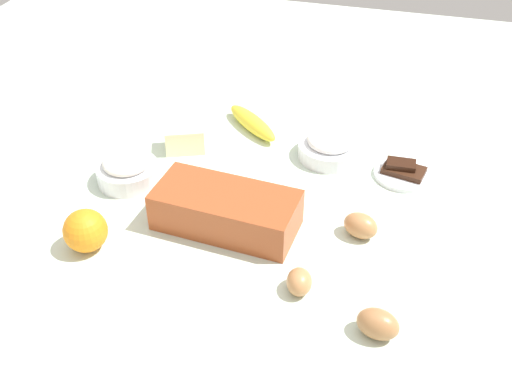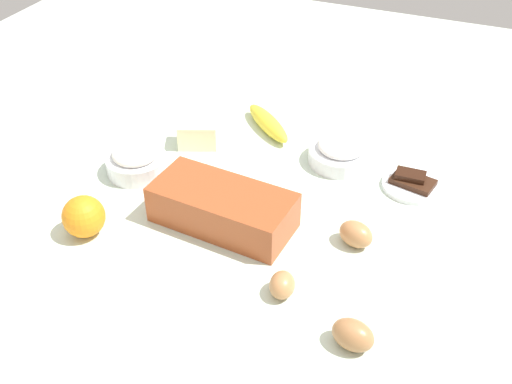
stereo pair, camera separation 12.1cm
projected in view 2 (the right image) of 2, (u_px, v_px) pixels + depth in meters
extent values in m
cube|color=silver|center=(256.00, 211.00, 1.24)|extent=(2.40, 2.40, 0.02)
cube|color=#9E4723|center=(223.00, 207.00, 1.17)|extent=(0.29, 0.15, 0.08)
cube|color=black|center=(223.00, 206.00, 1.17)|extent=(0.28, 0.14, 0.07)
cylinder|color=white|center=(137.00, 164.00, 1.33)|extent=(0.13, 0.13, 0.04)
torus|color=white|center=(136.00, 158.00, 1.32)|extent=(0.13, 0.13, 0.01)
ellipsoid|color=white|center=(135.00, 153.00, 1.31)|extent=(0.10, 0.10, 0.04)
cylinder|color=white|center=(341.00, 155.00, 1.36)|extent=(0.15, 0.15, 0.03)
torus|color=white|center=(341.00, 150.00, 1.35)|extent=(0.15, 0.15, 0.01)
ellipsoid|color=white|center=(342.00, 145.00, 1.34)|extent=(0.11, 0.11, 0.04)
ellipsoid|color=yellow|center=(268.00, 123.00, 1.47)|extent=(0.17, 0.16, 0.04)
sphere|color=orange|center=(84.00, 216.00, 1.15)|extent=(0.08, 0.08, 0.08)
cube|color=#F4EDB2|center=(198.00, 134.00, 1.41)|extent=(0.11, 0.09, 0.06)
ellipsoid|color=#A67043|center=(353.00, 335.00, 0.94)|extent=(0.08, 0.06, 0.05)
ellipsoid|color=#B87C4B|center=(282.00, 285.00, 1.03)|extent=(0.06, 0.06, 0.04)
ellipsoid|color=#B67B4A|center=(356.00, 234.00, 1.13)|extent=(0.08, 0.07, 0.05)
cylinder|color=white|center=(412.00, 186.00, 1.29)|extent=(0.13, 0.13, 0.01)
cube|color=#381E11|center=(413.00, 181.00, 1.28)|extent=(0.10, 0.07, 0.01)
cube|color=black|center=(410.00, 175.00, 1.28)|extent=(0.06, 0.04, 0.01)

